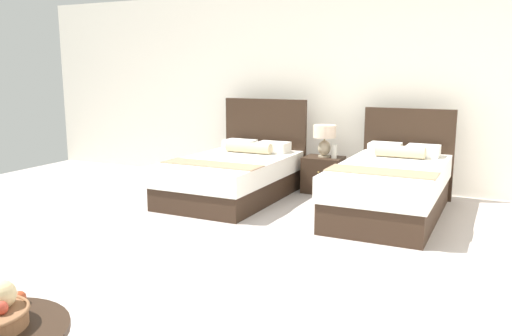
{
  "coord_description": "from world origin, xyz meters",
  "views": [
    {
      "loc": [
        2.01,
        -3.88,
        1.65
      ],
      "look_at": [
        -0.04,
        0.59,
        0.72
      ],
      "focal_mm": 36.02,
      "sensor_mm": 36.0,
      "label": 1
    }
  ],
  "objects_px": {
    "nightstand": "(323,175)",
    "loose_apple": "(19,298)",
    "bed_near_window": "(235,174)",
    "table_lamp": "(325,136)",
    "bed_near_corner": "(391,187)",
    "vase": "(334,151)"
  },
  "relations": [
    {
      "from": "vase",
      "to": "loose_apple",
      "type": "distance_m",
      "value": 4.85
    },
    {
      "from": "nightstand",
      "to": "loose_apple",
      "type": "distance_m",
      "value": 4.88
    },
    {
      "from": "bed_near_corner",
      "to": "nightstand",
      "type": "height_order",
      "value": "bed_near_corner"
    },
    {
      "from": "table_lamp",
      "to": "nightstand",
      "type": "bearing_deg",
      "value": -90.0
    },
    {
      "from": "bed_near_window",
      "to": "nightstand",
      "type": "xyz_separation_m",
      "value": [
        0.98,
        0.77,
        -0.06
      ]
    },
    {
      "from": "bed_near_window",
      "to": "table_lamp",
      "type": "relative_size",
      "value": 4.8
    },
    {
      "from": "table_lamp",
      "to": "loose_apple",
      "type": "height_order",
      "value": "table_lamp"
    },
    {
      "from": "bed_near_window",
      "to": "nightstand",
      "type": "height_order",
      "value": "bed_near_window"
    },
    {
      "from": "bed_near_window",
      "to": "vase",
      "type": "xyz_separation_m",
      "value": [
        1.13,
        0.73,
        0.28
      ]
    },
    {
      "from": "bed_near_corner",
      "to": "table_lamp",
      "type": "relative_size",
      "value": 4.92
    },
    {
      "from": "nightstand",
      "to": "loose_apple",
      "type": "bearing_deg",
      "value": -92.26
    },
    {
      "from": "table_lamp",
      "to": "bed_near_window",
      "type": "bearing_deg",
      "value": -141.13
    },
    {
      "from": "bed_near_window",
      "to": "table_lamp",
      "type": "height_order",
      "value": "bed_near_window"
    },
    {
      "from": "nightstand",
      "to": "bed_near_window",
      "type": "bearing_deg",
      "value": -141.85
    },
    {
      "from": "loose_apple",
      "to": "bed_near_corner",
      "type": "bearing_deg",
      "value": 73.04
    },
    {
      "from": "bed_near_window",
      "to": "vase",
      "type": "height_order",
      "value": "bed_near_window"
    },
    {
      "from": "nightstand",
      "to": "vase",
      "type": "distance_m",
      "value": 0.38
    },
    {
      "from": "bed_near_window",
      "to": "table_lamp",
      "type": "xyz_separation_m",
      "value": [
        0.98,
        0.79,
        0.47
      ]
    },
    {
      "from": "nightstand",
      "to": "table_lamp",
      "type": "distance_m",
      "value": 0.53
    },
    {
      "from": "bed_near_window",
      "to": "loose_apple",
      "type": "bearing_deg",
      "value": -79.16
    },
    {
      "from": "nightstand",
      "to": "table_lamp",
      "type": "height_order",
      "value": "table_lamp"
    },
    {
      "from": "bed_near_corner",
      "to": "loose_apple",
      "type": "relative_size",
      "value": 30.12
    }
  ]
}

